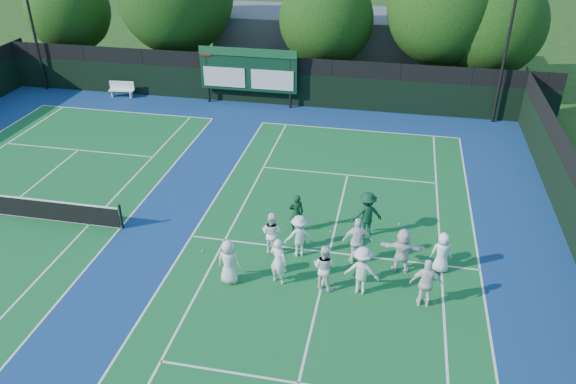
# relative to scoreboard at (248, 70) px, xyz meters

# --- Properties ---
(ground) EXTENTS (120.00, 120.00, 0.00)m
(ground) POSITION_rel_scoreboard_xyz_m (7.01, -15.59, -2.19)
(ground) COLOR #1C3C10
(ground) RESTS_ON ground
(court_apron) EXTENTS (34.00, 32.00, 0.01)m
(court_apron) POSITION_rel_scoreboard_xyz_m (1.01, -14.59, -2.19)
(court_apron) COLOR navy
(court_apron) RESTS_ON ground
(near_court) EXTENTS (11.05, 23.85, 0.01)m
(near_court) POSITION_rel_scoreboard_xyz_m (7.01, -14.59, -2.18)
(near_court) COLOR #135C29
(near_court) RESTS_ON ground
(left_court) EXTENTS (11.05, 23.85, 0.01)m
(left_court) POSITION_rel_scoreboard_xyz_m (-6.99, -14.59, -2.18)
(left_court) COLOR #135C29
(left_court) RESTS_ON ground
(back_fence) EXTENTS (34.00, 0.08, 3.00)m
(back_fence) POSITION_rel_scoreboard_xyz_m (1.01, 0.41, -0.83)
(back_fence) COLOR black
(back_fence) RESTS_ON ground
(scoreboard) EXTENTS (6.00, 0.21, 3.55)m
(scoreboard) POSITION_rel_scoreboard_xyz_m (0.00, 0.00, 0.00)
(scoreboard) COLOR black
(scoreboard) RESTS_ON ground
(clubhouse) EXTENTS (18.00, 6.00, 4.00)m
(clubhouse) POSITION_rel_scoreboard_xyz_m (5.01, 8.41, -0.19)
(clubhouse) COLOR #57575C
(clubhouse) RESTS_ON ground
(light_pole_right) EXTENTS (1.20, 0.30, 10.12)m
(light_pole_right) POSITION_rel_scoreboard_xyz_m (14.51, 0.11, 4.11)
(light_pole_right) COLOR black
(light_pole_right) RESTS_ON ground
(bench) EXTENTS (1.62, 0.58, 1.00)m
(bench) POSITION_rel_scoreboard_xyz_m (-8.35, -0.21, -1.65)
(bench) COLOR white
(bench) RESTS_ON ground
(tree_a) EXTENTS (5.66, 5.66, 7.17)m
(tree_a) POSITION_rel_scoreboard_xyz_m (-13.55, 3.99, 1.99)
(tree_a) COLOR black
(tree_a) RESTS_ON ground
(tree_c) EXTENTS (5.94, 5.94, 7.50)m
(tree_c) POSITION_rel_scoreboard_xyz_m (4.28, 3.99, 2.19)
(tree_c) COLOR black
(tree_c) RESTS_ON ground
(tree_d) EXTENTS (6.89, 6.89, 8.95)m
(tree_d) POSITION_rel_scoreboard_xyz_m (11.40, 3.99, 3.13)
(tree_d) COLOR black
(tree_d) RESTS_ON ground
(tree_e) EXTENTS (6.33, 6.33, 7.89)m
(tree_e) POSITION_rel_scoreboard_xyz_m (14.29, 3.99, 2.36)
(tree_e) COLOR black
(tree_e) RESTS_ON ground
(tennis_ball_1) EXTENTS (0.07, 0.07, 0.07)m
(tennis_ball_1) POSITION_rel_scoreboard_xyz_m (9.54, -12.10, -2.16)
(tennis_ball_1) COLOR yellow
(tennis_ball_1) RESTS_ON ground
(tennis_ball_2) EXTENTS (0.07, 0.07, 0.07)m
(tennis_ball_2) POSITION_rel_scoreboard_xyz_m (8.71, -15.55, -2.16)
(tennis_ball_2) COLOR yellow
(tennis_ball_2) RESTS_ON ground
(tennis_ball_3) EXTENTS (0.07, 0.07, 0.07)m
(tennis_ball_3) POSITION_rel_scoreboard_xyz_m (2.29, -15.47, -2.16)
(tennis_ball_3) COLOR yellow
(tennis_ball_3) RESTS_ON ground
(tennis_ball_4) EXTENTS (0.07, 0.07, 0.07)m
(tennis_ball_4) POSITION_rel_scoreboard_xyz_m (6.87, -13.20, -2.16)
(tennis_ball_4) COLOR yellow
(tennis_ball_4) RESTS_ON ground
(tennis_ball_5) EXTENTS (0.07, 0.07, 0.07)m
(tennis_ball_5) POSITION_rel_scoreboard_xyz_m (7.80, -14.94, -2.16)
(tennis_ball_5) COLOR yellow
(tennis_ball_5) RESTS_ON ground
(player_front_0) EXTENTS (0.87, 0.60, 1.69)m
(player_front_0) POSITION_rel_scoreboard_xyz_m (3.82, -16.98, -1.34)
(player_front_0) COLOR silver
(player_front_0) RESTS_ON ground
(player_front_1) EXTENTS (0.76, 0.63, 1.80)m
(player_front_1) POSITION_rel_scoreboard_xyz_m (5.50, -16.68, -1.29)
(player_front_1) COLOR white
(player_front_1) RESTS_ON ground
(player_front_2) EXTENTS (1.01, 0.91, 1.71)m
(player_front_2) POSITION_rel_scoreboard_xyz_m (7.09, -16.64, -1.33)
(player_front_2) COLOR white
(player_front_2) RESTS_ON ground
(player_front_3) EXTENTS (1.22, 0.76, 1.80)m
(player_front_3) POSITION_rel_scoreboard_xyz_m (8.36, -16.64, -1.29)
(player_front_3) COLOR silver
(player_front_3) RESTS_ON ground
(player_front_4) EXTENTS (1.08, 0.50, 1.81)m
(player_front_4) POSITION_rel_scoreboard_xyz_m (10.47, -16.90, -1.29)
(player_front_4) COLOR white
(player_front_4) RESTS_ON ground
(player_back_0) EXTENTS (0.99, 0.88, 1.71)m
(player_back_0) POSITION_rel_scoreboard_xyz_m (4.88, -14.95, -1.34)
(player_back_0) COLOR white
(player_back_0) RESTS_ON ground
(player_back_1) EXTENTS (1.23, 0.94, 1.68)m
(player_back_1) POSITION_rel_scoreboard_xyz_m (5.91, -14.94, -1.35)
(player_back_1) COLOR white
(player_back_1) RESTS_ON ground
(player_back_2) EXTENTS (1.16, 0.64, 1.87)m
(player_back_2) POSITION_rel_scoreboard_xyz_m (8.05, -14.97, -1.26)
(player_back_2) COLOR white
(player_back_2) RESTS_ON ground
(player_back_3) EXTENTS (1.61, 0.53, 1.73)m
(player_back_3) POSITION_rel_scoreboard_xyz_m (9.66, -15.14, -1.33)
(player_back_3) COLOR white
(player_back_3) RESTS_ON ground
(player_back_4) EXTENTS (0.83, 0.59, 1.58)m
(player_back_4) POSITION_rel_scoreboard_xyz_m (11.05, -14.88, -1.40)
(player_back_4) COLOR white
(player_back_4) RESTS_ON ground
(coach_left) EXTENTS (0.71, 0.59, 1.65)m
(coach_left) POSITION_rel_scoreboard_xyz_m (5.50, -13.35, -1.36)
(coach_left) COLOR #0F371F
(coach_left) RESTS_ON ground
(coach_right) EXTENTS (1.40, 1.10, 1.90)m
(coach_right) POSITION_rel_scoreboard_xyz_m (8.25, -13.09, -1.24)
(coach_right) COLOR #0F3922
(coach_right) RESTS_ON ground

